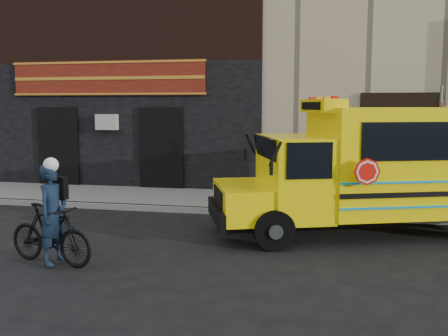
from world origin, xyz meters
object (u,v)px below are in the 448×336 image
Objects in this scene: school_bus at (391,165)px; cyclist at (53,217)px; sign_pole at (439,147)px; bicycle at (50,234)px.

cyclist is at bearing -149.29° from school_bus.
bicycle is at bearing -145.61° from sign_pole.
sign_pole reaches higher than school_bus.
cyclist is (-6.00, -3.56, -0.63)m from school_bus.
school_bus is at bearing -47.29° from bicycle.
sign_pole is (1.27, 1.54, 0.28)m from school_bus.
school_bus is 4.12× the size of cyclist.
bicycle is at bearing 69.95° from cyclist.
cyclist is at bearing -105.17° from bicycle.
school_bus is at bearing -129.50° from sign_pole.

